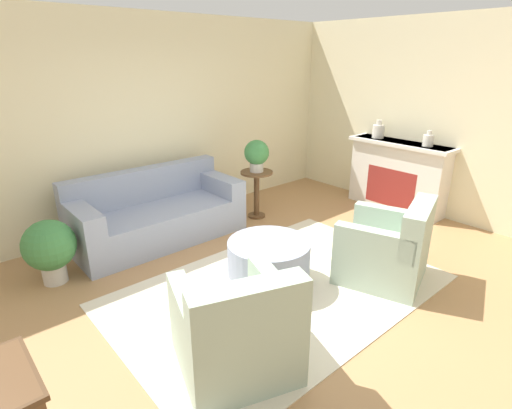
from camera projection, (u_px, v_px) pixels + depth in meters
name	position (u px, v px, depth m)	size (l,w,h in m)	color
ground_plane	(280.00, 290.00, 4.09)	(16.00, 16.00, 0.00)	#AD7F51
wall_back	(149.00, 123.00, 5.45)	(9.11, 0.12, 2.80)	beige
wall_right	(448.00, 121.00, 5.60)	(0.12, 10.39, 2.80)	beige
rug	(280.00, 290.00, 4.09)	(3.30, 2.16, 0.01)	beige
couch	(157.00, 215.00, 5.17)	(2.14, 0.93, 0.88)	#8E99B2
armchair_left	(237.00, 332.00, 2.95)	(1.04, 1.05, 0.89)	#9EB29E
armchair_right	(388.00, 250.00, 4.19)	(1.04, 1.05, 0.89)	#9EB29E
ottoman_table	(269.00, 257.00, 4.12)	(0.85, 0.85, 0.47)	#8E99B2
side_table	(257.00, 187.00, 5.81)	(0.47, 0.47, 0.70)	brown
fireplace	(398.00, 174.00, 6.12)	(0.44, 1.57, 1.05)	silver
vase_mantel_near	(378.00, 131.00, 6.18)	(0.18, 0.18, 0.28)	silver
vase_mantel_far	(428.00, 140.00, 5.61)	(0.15, 0.15, 0.22)	silver
potted_plant_on_side_table	(257.00, 154.00, 5.64)	(0.35, 0.35, 0.46)	beige
potted_plant_floor	(50.00, 247.00, 4.11)	(0.53, 0.53, 0.70)	beige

